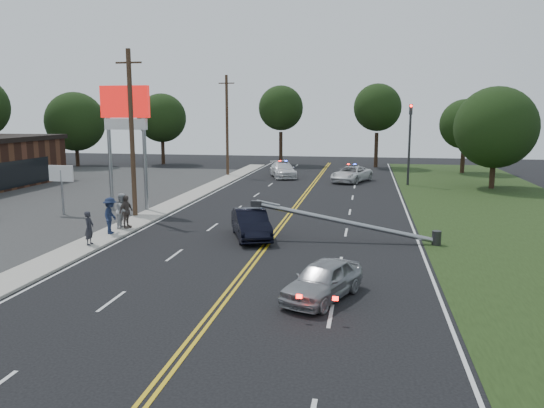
% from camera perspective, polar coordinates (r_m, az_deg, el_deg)
% --- Properties ---
extents(ground, '(120.00, 120.00, 0.00)m').
position_cam_1_polar(ground, '(19.53, -4.30, -9.07)').
color(ground, black).
rests_on(ground, ground).
extents(sidewalk, '(1.80, 70.00, 0.12)m').
position_cam_1_polar(sidewalk, '(31.43, -14.66, -2.01)').
color(sidewalk, '#AAA59A').
rests_on(sidewalk, ground).
extents(grass_verge, '(12.00, 80.00, 0.01)m').
position_cam_1_polar(grass_verge, '(29.92, 27.11, -3.47)').
color(grass_verge, black).
rests_on(grass_verge, ground).
extents(centerline_yellow, '(0.36, 80.00, 0.00)m').
position_cam_1_polar(centerline_yellow, '(28.97, 0.63, -2.77)').
color(centerline_yellow, gold).
rests_on(centerline_yellow, ground).
extents(pylon_sign, '(3.20, 0.35, 8.00)m').
position_cam_1_polar(pylon_sign, '(35.32, -15.48, 8.93)').
color(pylon_sign, gray).
rests_on(pylon_sign, ground).
extents(small_sign, '(1.60, 0.14, 3.10)m').
position_cam_1_polar(small_sign, '(35.47, -21.72, 2.65)').
color(small_sign, gray).
rests_on(small_sign, ground).
extents(traffic_signal, '(0.28, 0.41, 7.05)m').
position_cam_1_polar(traffic_signal, '(48.07, 14.59, 6.96)').
color(traffic_signal, '#2D2D30').
rests_on(traffic_signal, ground).
extents(fallen_streetlight, '(9.36, 0.44, 1.91)m').
position_cam_1_polar(fallen_streetlight, '(26.45, 8.90, -2.09)').
color(fallen_streetlight, '#2D2D30').
rests_on(fallen_streetlight, ground).
extents(utility_pole_mid, '(1.60, 0.28, 10.00)m').
position_cam_1_polar(utility_pole_mid, '(32.97, -14.85, 7.33)').
color(utility_pole_mid, '#382619').
rests_on(utility_pole_mid, ground).
extents(utility_pole_far, '(1.60, 0.28, 10.00)m').
position_cam_1_polar(utility_pole_far, '(53.73, -4.86, 8.44)').
color(utility_pole_far, '#382619').
rests_on(utility_pole_far, ground).
extents(tree_4, '(6.92, 6.92, 8.75)m').
position_cam_1_polar(tree_4, '(67.48, -20.41, 8.30)').
color(tree_4, black).
rests_on(tree_4, ground).
extents(tree_5, '(5.95, 5.95, 8.68)m').
position_cam_1_polar(tree_5, '(67.41, -11.77, 9.05)').
color(tree_5, black).
rests_on(tree_5, ground).
extents(tree_6, '(5.43, 5.43, 9.61)m').
position_cam_1_polar(tree_6, '(65.60, 0.96, 10.27)').
color(tree_6, black).
rests_on(tree_6, ground).
extents(tree_7, '(5.47, 5.47, 9.67)m').
position_cam_1_polar(tree_7, '(63.47, 11.28, 10.13)').
color(tree_7, black).
rests_on(tree_7, ground).
extents(tree_8, '(5.23, 5.23, 7.75)m').
position_cam_1_polar(tree_8, '(59.87, 20.03, 8.06)').
color(tree_8, black).
rests_on(tree_8, ground).
extents(tree_9, '(6.75, 6.75, 8.49)m').
position_cam_1_polar(tree_9, '(48.17, 22.92, 7.59)').
color(tree_9, black).
rests_on(tree_9, ground).
extents(crashed_sedan, '(3.04, 4.71, 1.47)m').
position_cam_1_polar(crashed_sedan, '(26.96, -2.28, -2.15)').
color(crashed_sedan, black).
rests_on(crashed_sedan, ground).
extents(waiting_sedan, '(2.96, 4.18, 1.32)m').
position_cam_1_polar(waiting_sedan, '(18.37, 5.49, -8.15)').
color(waiting_sedan, '#93959A').
rests_on(waiting_sedan, ground).
extents(emergency_a, '(4.16, 5.70, 1.44)m').
position_cam_1_polar(emergency_a, '(49.56, 8.54, 3.19)').
color(emergency_a, silver).
rests_on(emergency_a, ground).
extents(emergency_b, '(3.67, 5.65, 1.52)m').
position_cam_1_polar(emergency_b, '(52.43, 1.18, 3.70)').
color(emergency_b, silver).
rests_on(emergency_b, ground).
extents(bystander_a, '(0.44, 0.62, 1.61)m').
position_cam_1_polar(bystander_a, '(26.54, -19.07, -2.46)').
color(bystander_a, '#27272F').
rests_on(bystander_a, sidewalk).
extents(bystander_b, '(0.79, 0.98, 1.90)m').
position_cam_1_polar(bystander_b, '(29.91, -15.77, -0.67)').
color(bystander_b, '#B3B3B8').
rests_on(bystander_b, sidewalk).
extents(bystander_c, '(0.89, 1.32, 1.90)m').
position_cam_1_polar(bystander_c, '(28.62, -16.99, -1.19)').
color(bystander_c, '#1A2542').
rests_on(bystander_c, sidewalk).
extents(bystander_d, '(0.66, 1.12, 1.80)m').
position_cam_1_polar(bystander_d, '(29.78, -15.43, -0.80)').
color(bystander_d, '#5F524C').
rests_on(bystander_d, sidewalk).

